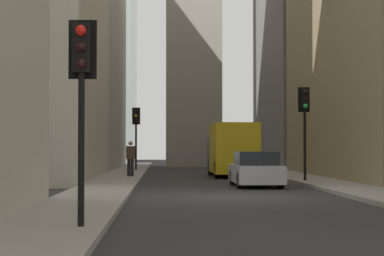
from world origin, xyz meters
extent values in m
plane|color=#302D30|center=(0.00, 0.00, 0.00)|extent=(135.00, 135.00, 0.00)
cube|color=gray|center=(0.00, 4.50, 0.07)|extent=(90.00, 2.20, 0.14)
cube|color=gray|center=(0.00, -4.50, 0.07)|extent=(90.00, 2.20, 0.14)
cube|color=#A8A091|center=(28.29, 10.60, 9.53)|extent=(18.98, 10.00, 19.07)
cube|color=#A8A091|center=(34.85, -0.20, 12.10)|extent=(4.54, 4.54, 24.21)
cube|color=yellow|center=(13.94, -1.40, 1.54)|extent=(4.60, 2.25, 2.60)
cube|color=#38383D|center=(17.14, -1.40, 1.19)|extent=(1.90, 2.25, 1.90)
cube|color=black|center=(17.14, -1.40, 1.79)|extent=(1.92, 2.09, 0.64)
cylinder|color=black|center=(17.14, -2.38, 0.44)|extent=(0.88, 0.28, 0.88)
cylinder|color=black|center=(17.14, -0.41, 0.44)|extent=(0.88, 0.28, 0.88)
cylinder|color=black|center=(12.54, -2.38, 0.44)|extent=(0.88, 0.28, 0.88)
cylinder|color=black|center=(12.54, -0.41, 0.44)|extent=(0.88, 0.28, 0.88)
cube|color=#B7BABF|center=(5.52, -1.40, 0.53)|extent=(4.30, 1.78, 0.70)
cube|color=black|center=(5.32, -1.40, 1.15)|extent=(2.10, 1.58, 0.54)
cylinder|color=black|center=(6.87, -2.18, 0.32)|extent=(0.64, 0.22, 0.64)
cylinder|color=black|center=(6.87, -0.62, 0.32)|extent=(0.64, 0.22, 0.64)
cylinder|color=black|center=(4.17, -2.18, 0.32)|extent=(0.64, 0.22, 0.64)
cylinder|color=black|center=(4.17, -0.62, 0.32)|extent=(0.64, 0.22, 0.64)
cylinder|color=black|center=(-9.18, 3.84, 1.54)|extent=(0.12, 0.12, 2.80)
cube|color=black|center=(-9.18, 3.84, 3.39)|extent=(0.28, 0.32, 0.90)
cube|color=black|center=(-9.03, 3.84, 3.39)|extent=(0.03, 0.52, 1.10)
sphere|color=red|center=(-9.34, 3.84, 3.69)|extent=(0.20, 0.20, 0.20)
sphere|color=black|center=(-9.34, 3.84, 3.39)|extent=(0.20, 0.20, 0.20)
sphere|color=black|center=(-9.34, 3.84, 3.09)|extent=(0.20, 0.20, 0.20)
cylinder|color=black|center=(7.77, -3.90, 1.70)|extent=(0.12, 0.12, 3.12)
cube|color=black|center=(7.77, -3.90, 3.71)|extent=(0.28, 0.32, 0.90)
cube|color=black|center=(7.93, -3.90, 3.71)|extent=(0.03, 0.52, 1.10)
sphere|color=black|center=(7.61, -3.90, 4.01)|extent=(0.20, 0.20, 0.20)
sphere|color=black|center=(7.61, -3.90, 3.71)|extent=(0.20, 0.20, 0.20)
sphere|color=green|center=(7.61, -3.90, 3.41)|extent=(0.20, 0.20, 0.20)
cylinder|color=black|center=(22.03, 4.08, 1.66)|extent=(0.12, 0.12, 3.05)
cube|color=black|center=(22.03, 4.08, 3.64)|extent=(0.28, 0.32, 0.90)
cube|color=black|center=(22.19, 4.08, 3.64)|extent=(0.03, 0.52, 1.10)
sphere|color=black|center=(21.87, 4.08, 3.94)|extent=(0.20, 0.20, 0.20)
sphere|color=orange|center=(21.87, 4.08, 3.64)|extent=(0.20, 0.20, 0.20)
sphere|color=black|center=(21.87, 4.08, 3.34)|extent=(0.20, 0.20, 0.20)
cylinder|color=black|center=(12.28, 3.88, 0.57)|extent=(0.16, 0.16, 0.85)
cylinder|color=black|center=(12.28, 4.05, 0.57)|extent=(0.16, 0.16, 0.85)
cube|color=#4C3828|center=(12.28, 3.96, 1.32)|extent=(0.26, 0.44, 0.66)
sphere|color=tan|center=(12.28, 3.96, 1.80)|extent=(0.22, 0.22, 0.22)
camera|label=1|loc=(-21.50, 2.35, 1.57)|focal=62.86mm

